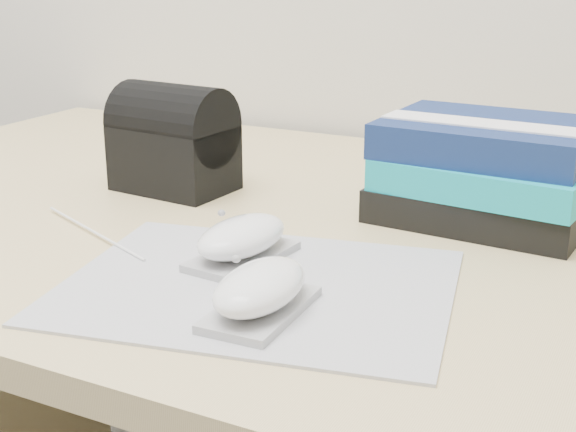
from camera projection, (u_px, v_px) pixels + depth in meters
The scene contains 7 objects.
desk at pixel (417, 398), 0.98m from camera, with size 1.60×0.80×0.73m.
mousepad at pixel (258, 286), 0.71m from camera, with size 0.34×0.26×0.00m, color #92929A.
mouse_rear at pixel (242, 240), 0.76m from camera, with size 0.07×0.12×0.05m.
mouse_front at pixel (260, 290), 0.65m from camera, with size 0.07×0.11×0.05m.
usb_cable at pixel (94, 232), 0.84m from camera, with size 0.00×0.00×0.21m, color white.
book_stack at pixel (487, 171), 0.88m from camera, with size 0.24×0.20×0.11m.
pouch at pixel (173, 139), 0.99m from camera, with size 0.15×0.11×0.13m.
Camera 1 is at (0.25, 0.80, 1.01)m, focal length 50.00 mm.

